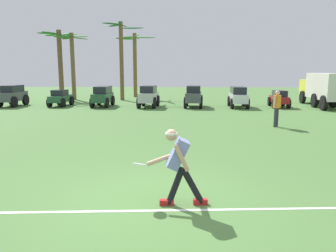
{
  "coord_description": "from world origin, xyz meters",
  "views": [
    {
      "loc": [
        0.54,
        -5.84,
        2.45
      ],
      "look_at": [
        0.18,
        3.07,
        0.9
      ],
      "focal_mm": 35.0,
      "sensor_mm": 36.0,
      "label": 1
    }
  ],
  "objects_px": {
    "palm_tree_left_of_centre": "(73,60)",
    "box_truck": "(322,88)",
    "frisbee_in_flight": "(140,164)",
    "parked_car_slot_a": "(13,95)",
    "parked_car_slot_c": "(103,96)",
    "parked_car_slot_d": "(149,96)",
    "palm_tree_right_of_centre": "(121,54)",
    "palm_tree_far_right": "(135,60)",
    "parked_car_slot_f": "(238,96)",
    "teammate_near_sideline": "(277,105)",
    "parked_car_slot_e": "(194,96)",
    "parked_car_slot_b": "(61,98)",
    "parked_car_slot_g": "(279,99)",
    "palm_tree_far_left": "(60,58)",
    "frisbee_thrower": "(178,163)"
  },
  "relations": [
    {
      "from": "frisbee_thrower",
      "to": "palm_tree_left_of_centre",
      "type": "xyz_separation_m",
      "value": [
        -8.73,
        20.96,
        2.38
      ]
    },
    {
      "from": "parked_car_slot_g",
      "to": "palm_tree_far_right",
      "type": "bearing_deg",
      "value": 144.28
    },
    {
      "from": "parked_car_slot_b",
      "to": "palm_tree_far_left",
      "type": "bearing_deg",
      "value": 109.23
    },
    {
      "from": "parked_car_slot_f",
      "to": "parked_car_slot_c",
      "type": "bearing_deg",
      "value": 179.06
    },
    {
      "from": "frisbee_thrower",
      "to": "parked_car_slot_g",
      "type": "relative_size",
      "value": 0.62
    },
    {
      "from": "teammate_near_sideline",
      "to": "parked_car_slot_g",
      "type": "xyz_separation_m",
      "value": [
        2.32,
        7.56,
        -0.38
      ]
    },
    {
      "from": "parked_car_slot_g",
      "to": "palm_tree_left_of_centre",
      "type": "relative_size",
      "value": 0.43
    },
    {
      "from": "box_truck",
      "to": "palm_tree_right_of_centre",
      "type": "height_order",
      "value": "palm_tree_right_of_centre"
    },
    {
      "from": "parked_car_slot_f",
      "to": "parked_car_slot_g",
      "type": "distance_m",
      "value": 2.71
    },
    {
      "from": "parked_car_slot_b",
      "to": "palm_tree_left_of_centre",
      "type": "relative_size",
      "value": 0.42
    },
    {
      "from": "parked_car_slot_f",
      "to": "palm_tree_far_left",
      "type": "bearing_deg",
      "value": 156.21
    },
    {
      "from": "frisbee_thrower",
      "to": "parked_car_slot_b",
      "type": "relative_size",
      "value": 0.63
    },
    {
      "from": "parked_car_slot_d",
      "to": "parked_car_slot_b",
      "type": "bearing_deg",
      "value": 176.69
    },
    {
      "from": "box_truck",
      "to": "palm_tree_right_of_centre",
      "type": "relative_size",
      "value": 0.98
    },
    {
      "from": "palm_tree_left_of_centre",
      "to": "box_truck",
      "type": "bearing_deg",
      "value": -13.78
    },
    {
      "from": "palm_tree_far_left",
      "to": "teammate_near_sideline",
      "type": "bearing_deg",
      "value": -43.42
    },
    {
      "from": "parked_car_slot_c",
      "to": "parked_car_slot_d",
      "type": "relative_size",
      "value": 1.0
    },
    {
      "from": "parked_car_slot_d",
      "to": "palm_tree_far_left",
      "type": "height_order",
      "value": "palm_tree_far_left"
    },
    {
      "from": "parked_car_slot_c",
      "to": "palm_tree_right_of_centre",
      "type": "bearing_deg",
      "value": 83.77
    },
    {
      "from": "parked_car_slot_b",
      "to": "parked_car_slot_e",
      "type": "height_order",
      "value": "parked_car_slot_e"
    },
    {
      "from": "frisbee_in_flight",
      "to": "palm_tree_far_left",
      "type": "distance_m",
      "value": 23.86
    },
    {
      "from": "parked_car_slot_d",
      "to": "parked_car_slot_g",
      "type": "xyz_separation_m",
      "value": [
        8.54,
        0.3,
        -0.18
      ]
    },
    {
      "from": "frisbee_thrower",
      "to": "parked_car_slot_b",
      "type": "bearing_deg",
      "value": 116.7
    },
    {
      "from": "parked_car_slot_d",
      "to": "palm_tree_left_of_centre",
      "type": "height_order",
      "value": "palm_tree_left_of_centre"
    },
    {
      "from": "parked_car_slot_e",
      "to": "parked_car_slot_g",
      "type": "bearing_deg",
      "value": 1.72
    },
    {
      "from": "palm_tree_right_of_centre",
      "to": "parked_car_slot_f",
      "type": "bearing_deg",
      "value": -29.14
    },
    {
      "from": "palm_tree_left_of_centre",
      "to": "palm_tree_right_of_centre",
      "type": "distance_m",
      "value": 4.11
    },
    {
      "from": "parked_car_slot_e",
      "to": "palm_tree_right_of_centre",
      "type": "xyz_separation_m",
      "value": [
        -5.55,
        4.68,
        2.9
      ]
    },
    {
      "from": "teammate_near_sideline",
      "to": "parked_car_slot_e",
      "type": "xyz_separation_m",
      "value": [
        -3.26,
        7.39,
        -0.2
      ]
    },
    {
      "from": "box_truck",
      "to": "palm_tree_far_right",
      "type": "height_order",
      "value": "palm_tree_far_right"
    },
    {
      "from": "palm_tree_far_left",
      "to": "palm_tree_right_of_centre",
      "type": "height_order",
      "value": "palm_tree_right_of_centre"
    },
    {
      "from": "palm_tree_right_of_centre",
      "to": "parked_car_slot_g",
      "type": "bearing_deg",
      "value": -22.06
    },
    {
      "from": "parked_car_slot_c",
      "to": "parked_car_slot_f",
      "type": "height_order",
      "value": "same"
    },
    {
      "from": "parked_car_slot_g",
      "to": "parked_car_slot_c",
      "type": "bearing_deg",
      "value": -179.78
    },
    {
      "from": "parked_car_slot_b",
      "to": "parked_car_slot_g",
      "type": "bearing_deg",
      "value": -0.19
    },
    {
      "from": "parked_car_slot_f",
      "to": "palm_tree_left_of_centre",
      "type": "relative_size",
      "value": 0.46
    },
    {
      "from": "frisbee_thrower",
      "to": "parked_car_slot_d",
      "type": "distance_m",
      "value": 15.83
    },
    {
      "from": "frisbee_in_flight",
      "to": "parked_car_slot_a",
      "type": "xyz_separation_m",
      "value": [
        -10.55,
        15.74,
        0.03
      ]
    },
    {
      "from": "box_truck",
      "to": "teammate_near_sideline",
      "type": "bearing_deg",
      "value": -122.83
    },
    {
      "from": "parked_car_slot_f",
      "to": "parked_car_slot_g",
      "type": "height_order",
      "value": "parked_car_slot_f"
    },
    {
      "from": "parked_car_slot_a",
      "to": "palm_tree_right_of_centre",
      "type": "height_order",
      "value": "palm_tree_right_of_centre"
    },
    {
      "from": "parked_car_slot_e",
      "to": "palm_tree_left_of_centre",
      "type": "relative_size",
      "value": 0.45
    },
    {
      "from": "parked_car_slot_a",
      "to": "parked_car_slot_f",
      "type": "distance_m",
      "value": 15.03
    },
    {
      "from": "frisbee_thrower",
      "to": "parked_car_slot_e",
      "type": "bearing_deg",
      "value": 86.85
    },
    {
      "from": "box_truck",
      "to": "palm_tree_left_of_centre",
      "type": "height_order",
      "value": "palm_tree_left_of_centre"
    },
    {
      "from": "parked_car_slot_d",
      "to": "palm_tree_right_of_centre",
      "type": "bearing_deg",
      "value": 118.32
    },
    {
      "from": "palm_tree_far_right",
      "to": "parked_car_slot_a",
      "type": "bearing_deg",
      "value": -133.42
    },
    {
      "from": "parked_car_slot_e",
      "to": "palm_tree_left_of_centre",
      "type": "bearing_deg",
      "value": 151.85
    },
    {
      "from": "palm_tree_right_of_centre",
      "to": "palm_tree_far_right",
      "type": "bearing_deg",
      "value": 78.1
    },
    {
      "from": "parked_car_slot_a",
      "to": "parked_car_slot_e",
      "type": "relative_size",
      "value": 0.98
    }
  ]
}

